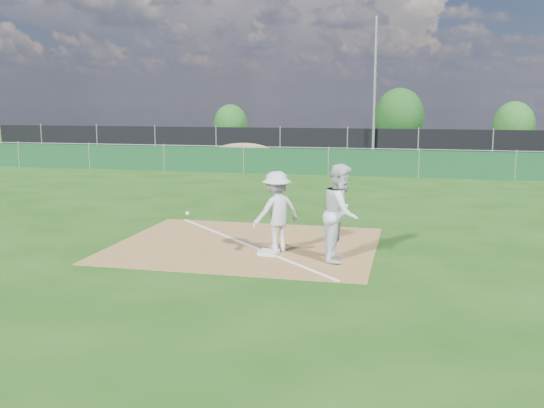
{
  "coord_description": "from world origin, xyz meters",
  "views": [
    {
      "loc": [
        3.72,
        -12.3,
        3.31
      ],
      "look_at": [
        0.62,
        1.0,
        1.0
      ],
      "focal_mm": 40.0,
      "sensor_mm": 36.0,
      "label": 1
    }
  ],
  "objects_px": {
    "car_left": "(238,140)",
    "car_right": "(424,145)",
    "car_mid": "(336,141)",
    "tree_left": "(231,124)",
    "tree_right": "(514,125)",
    "runner": "(341,213)",
    "tree_mid": "(399,116)",
    "light_pole": "(375,89)",
    "play_at_first": "(276,212)",
    "first_base": "(269,252)"
  },
  "relations": [
    {
      "from": "runner",
      "to": "tree_left",
      "type": "xyz_separation_m",
      "value": [
        -12.69,
        33.71,
        0.58
      ]
    },
    {
      "from": "car_mid",
      "to": "car_right",
      "type": "xyz_separation_m",
      "value": [
        5.68,
        -0.14,
        -0.16
      ]
    },
    {
      "from": "car_mid",
      "to": "tree_left",
      "type": "height_order",
      "value": "tree_left"
    },
    {
      "from": "car_mid",
      "to": "tree_left",
      "type": "bearing_deg",
      "value": 50.24
    },
    {
      "from": "first_base",
      "to": "car_right",
      "type": "height_order",
      "value": "car_right"
    },
    {
      "from": "car_left",
      "to": "car_mid",
      "type": "xyz_separation_m",
      "value": [
        6.42,
        0.93,
        -0.0
      ]
    },
    {
      "from": "runner",
      "to": "first_base",
      "type": "bearing_deg",
      "value": 89.31
    },
    {
      "from": "car_left",
      "to": "play_at_first",
      "type": "bearing_deg",
      "value": -162.26
    },
    {
      "from": "car_left",
      "to": "tree_mid",
      "type": "bearing_deg",
      "value": -52.07
    },
    {
      "from": "car_left",
      "to": "light_pole",
      "type": "bearing_deg",
      "value": -113.91
    },
    {
      "from": "light_pole",
      "to": "first_base",
      "type": "height_order",
      "value": "light_pole"
    },
    {
      "from": "runner",
      "to": "tree_mid",
      "type": "distance_m",
      "value": 34.75
    },
    {
      "from": "light_pole",
      "to": "car_right",
      "type": "relative_size",
      "value": 1.87
    },
    {
      "from": "car_right",
      "to": "tree_left",
      "type": "height_order",
      "value": "tree_left"
    },
    {
      "from": "runner",
      "to": "tree_right",
      "type": "bearing_deg",
      "value": -11.08
    },
    {
      "from": "car_left",
      "to": "tree_left",
      "type": "xyz_separation_m",
      "value": [
        -2.69,
        7.09,
        0.82
      ]
    },
    {
      "from": "car_mid",
      "to": "tree_right",
      "type": "bearing_deg",
      "value": -71.88
    },
    {
      "from": "light_pole",
      "to": "first_base",
      "type": "bearing_deg",
      "value": -91.95
    },
    {
      "from": "tree_left",
      "to": "first_base",
      "type": "bearing_deg",
      "value": -71.71
    },
    {
      "from": "first_base",
      "to": "play_at_first",
      "type": "bearing_deg",
      "value": 67.31
    },
    {
      "from": "car_right",
      "to": "tree_left",
      "type": "distance_m",
      "value": 16.11
    },
    {
      "from": "light_pole",
      "to": "runner",
      "type": "xyz_separation_m",
      "value": [
        0.81,
        -22.59,
        -2.97
      ]
    },
    {
      "from": "light_pole",
      "to": "tree_mid",
      "type": "bearing_deg",
      "value": 84.72
    },
    {
      "from": "play_at_first",
      "to": "car_mid",
      "type": "bearing_deg",
      "value": 94.44
    },
    {
      "from": "first_base",
      "to": "car_mid",
      "type": "distance_m",
      "value": 27.52
    },
    {
      "from": "tree_mid",
      "to": "play_at_first",
      "type": "bearing_deg",
      "value": -92.96
    },
    {
      "from": "runner",
      "to": "tree_left",
      "type": "height_order",
      "value": "tree_left"
    },
    {
      "from": "runner",
      "to": "car_left",
      "type": "xyz_separation_m",
      "value": [
        -10.0,
        26.61,
        -0.23
      ]
    },
    {
      "from": "light_pole",
      "to": "play_at_first",
      "type": "distance_m",
      "value": 22.44
    },
    {
      "from": "car_left",
      "to": "car_right",
      "type": "xyz_separation_m",
      "value": [
        12.1,
        0.79,
        -0.16
      ]
    },
    {
      "from": "play_at_first",
      "to": "tree_right",
      "type": "bearing_deg",
      "value": 73.38
    },
    {
      "from": "play_at_first",
      "to": "car_mid",
      "type": "distance_m",
      "value": 27.25
    },
    {
      "from": "runner",
      "to": "car_right",
      "type": "xyz_separation_m",
      "value": [
        2.1,
        27.4,
        -0.4
      ]
    },
    {
      "from": "car_right",
      "to": "tree_left",
      "type": "bearing_deg",
      "value": 51.93
    },
    {
      "from": "tree_right",
      "to": "play_at_first",
      "type": "bearing_deg",
      "value": -106.62
    },
    {
      "from": "play_at_first",
      "to": "first_base",
      "type": "bearing_deg",
      "value": -112.69
    },
    {
      "from": "car_mid",
      "to": "car_right",
      "type": "bearing_deg",
      "value": -97.09
    },
    {
      "from": "car_left",
      "to": "tree_left",
      "type": "relative_size",
      "value": 1.47
    },
    {
      "from": "runner",
      "to": "tree_right",
      "type": "height_order",
      "value": "tree_right"
    },
    {
      "from": "light_pole",
      "to": "car_right",
      "type": "xyz_separation_m",
      "value": [
        2.92,
        4.81,
        -3.37
      ]
    },
    {
      "from": "tree_left",
      "to": "tree_right",
      "type": "height_order",
      "value": "tree_right"
    },
    {
      "from": "car_left",
      "to": "car_mid",
      "type": "bearing_deg",
      "value": -82.06
    },
    {
      "from": "car_left",
      "to": "car_mid",
      "type": "height_order",
      "value": "car_left"
    },
    {
      "from": "light_pole",
      "to": "car_left",
      "type": "bearing_deg",
      "value": 156.36
    },
    {
      "from": "car_mid",
      "to": "tree_right",
      "type": "xyz_separation_m",
      "value": [
        11.76,
        5.19,
        0.94
      ]
    },
    {
      "from": "light_pole",
      "to": "first_base",
      "type": "xyz_separation_m",
      "value": [
        -0.77,
        -22.49,
        -3.94
      ]
    },
    {
      "from": "car_left",
      "to": "runner",
      "type": "bearing_deg",
      "value": -159.68
    },
    {
      "from": "car_mid",
      "to": "tree_left",
      "type": "relative_size",
      "value": 1.51
    },
    {
      "from": "car_mid",
      "to": "car_right",
      "type": "relative_size",
      "value": 1.11
    },
    {
      "from": "light_pole",
      "to": "car_left",
      "type": "distance_m",
      "value": 10.53
    }
  ]
}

